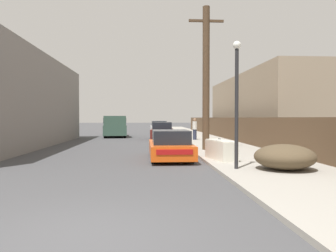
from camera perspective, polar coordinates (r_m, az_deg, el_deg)
ground_plane at (r=5.21m, az=-14.45°, el=-18.47°), size 220.00×220.00×0.00m
sidewalk_curb at (r=28.70m, az=4.98°, el=-1.97°), size 4.20×63.00×0.12m
discarded_fridge at (r=13.07m, az=9.21°, el=-4.12°), size 0.98×1.86×0.80m
parked_sports_car_red at (r=14.00m, az=0.38°, el=-3.48°), size 1.76×4.35×1.25m
car_parked_mid at (r=26.81m, az=-1.00°, el=-0.92°), size 2.06×4.74×1.41m
car_parked_far at (r=36.51m, az=-1.61°, el=-0.30°), size 1.89×4.28×1.40m
pickup_truck at (r=30.36m, az=-9.20°, el=-0.09°), size 2.46×5.64×1.93m
utility_pole at (r=17.14m, az=6.64°, el=8.49°), size 1.80×0.36×7.35m
street_lamp at (r=10.80m, az=11.87°, el=5.51°), size 0.26×0.26×4.11m
brush_pile at (r=11.10m, az=19.66°, el=-5.08°), size 1.92×1.88×0.81m
wooden_fence at (r=26.41m, az=10.06°, el=-0.34°), size 0.08×40.38×1.67m
building_right_house at (r=28.86m, az=17.25°, el=3.07°), size 6.00×18.10×5.23m
pedestrian at (r=24.61m, az=4.68°, el=-0.48°), size 0.34×0.34×1.61m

